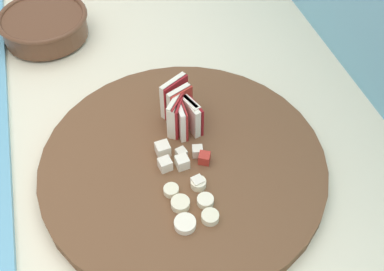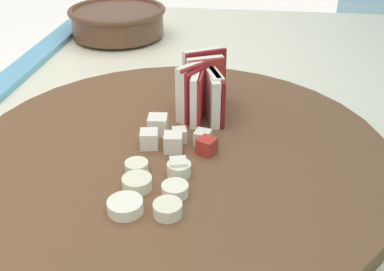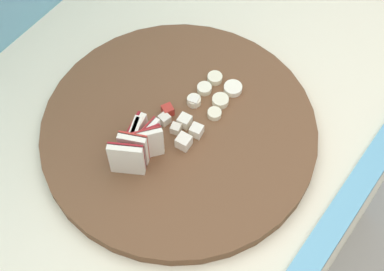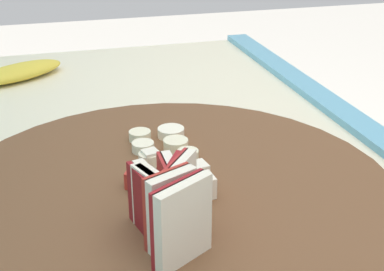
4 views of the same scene
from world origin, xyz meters
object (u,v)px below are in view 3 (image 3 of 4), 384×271
at_px(apple_wedge_fan, 140,144).
at_px(apple_dice_pile, 182,125).
at_px(cutting_board, 179,131).
at_px(banana_slice_rows, 215,94).

xyz_separation_m(apple_wedge_fan, apple_dice_pile, (0.07, -0.02, -0.02)).
bearing_deg(apple_wedge_fan, cutting_board, -13.42).
height_order(apple_dice_pile, banana_slice_rows, apple_dice_pile).
bearing_deg(banana_slice_rows, apple_wedge_fan, 169.69).
bearing_deg(cutting_board, apple_wedge_fan, 166.58).
distance_m(apple_dice_pile, banana_slice_rows, 0.08).
bearing_deg(banana_slice_rows, cutting_board, 172.43).
distance_m(cutting_board, banana_slice_rows, 0.09).
relative_size(apple_dice_pile, banana_slice_rows, 1.15).
distance_m(cutting_board, apple_wedge_fan, 0.08).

